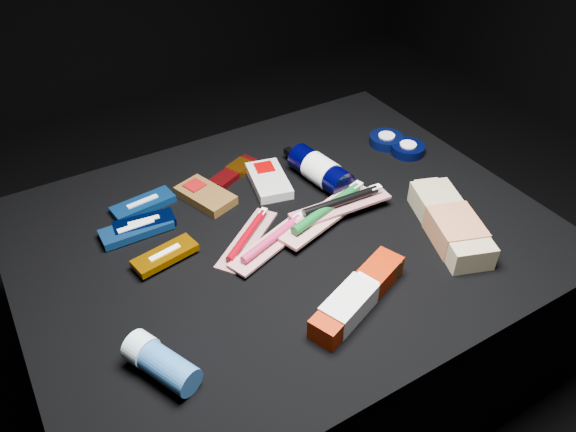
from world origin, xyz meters
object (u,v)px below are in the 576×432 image
lotion_bottle (320,170)px  deodorant_stick (161,363)px  bodywash_bottle (451,224)px  toothpaste_carton_red (355,299)px

lotion_bottle → deodorant_stick: size_ratio=1.51×
lotion_bottle → bodywash_bottle: 0.29m
toothpaste_carton_red → bodywash_bottle: bearing=-8.7°
lotion_bottle → bodywash_bottle: size_ratio=0.79×
lotion_bottle → toothpaste_carton_red: lotion_bottle is taller
lotion_bottle → bodywash_bottle: bearing=-74.3°
lotion_bottle → deodorant_stick: (-0.47, -0.28, -0.01)m
bodywash_bottle → deodorant_stick: size_ratio=1.92×
lotion_bottle → toothpaste_carton_red: bearing=-122.1°
deodorant_stick → toothpaste_carton_red: (0.32, -0.04, -0.00)m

